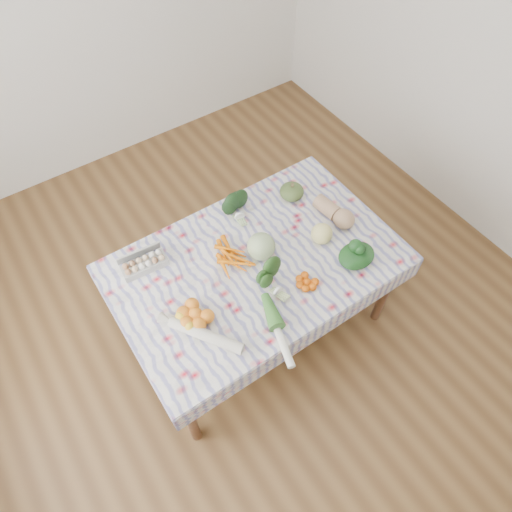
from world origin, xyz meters
TOP-DOWN VIEW (x-y plane):
  - ground at (0.00, 0.00)m, footprint 4.50×4.50m
  - dining_table at (0.00, 0.00)m, footprint 1.60×1.00m
  - tablecloth at (0.00, 0.00)m, footprint 1.66×1.06m
  - egg_carton at (-0.55, 0.32)m, footprint 0.27×0.13m
  - carrot_bunch at (-0.13, 0.10)m, footprint 0.28×0.26m
  - kale_bunch at (0.10, 0.37)m, footprint 0.19×0.17m
  - kabocha_squash at (0.48, 0.30)m, footprint 0.20×0.20m
  - cabbage at (0.05, 0.03)m, footprint 0.19×0.19m
  - butternut_squash at (0.59, 0.00)m, footprint 0.16×0.29m
  - orange_cluster at (-0.47, -0.13)m, footprint 0.31×0.31m
  - broccoli at (-0.03, -0.20)m, footprint 0.17×0.17m
  - mandarin_cluster at (0.15, -0.28)m, footprint 0.19×0.19m
  - grapefruit at (0.41, -0.09)m, footprint 0.16×0.16m
  - spinach_bag at (0.48, -0.32)m, footprint 0.26×0.22m
  - daikon at (-0.49, -0.26)m, footprint 0.29×0.40m
  - leek at (-0.16, -0.44)m, footprint 0.16×0.41m

SIDE VIEW (x-z plane):
  - ground at x=0.00m, z-range 0.00..0.00m
  - dining_table at x=0.00m, z-range 0.30..1.05m
  - tablecloth at x=0.00m, z-range 0.75..0.76m
  - carrot_bunch at x=-0.13m, z-range 0.76..0.81m
  - leek at x=-0.16m, z-range 0.76..0.81m
  - mandarin_cluster at x=0.15m, z-range 0.76..0.81m
  - daikon at x=-0.49m, z-range 0.76..0.82m
  - egg_carton at x=-0.55m, z-range 0.76..0.83m
  - orange_cluster at x=-0.47m, z-range 0.76..0.85m
  - spinach_bag at x=0.48m, z-range 0.76..0.86m
  - kabocha_squash at x=0.48m, z-range 0.76..0.86m
  - broccoli at x=-0.03m, z-range 0.76..0.87m
  - butternut_squash at x=0.59m, z-range 0.76..0.89m
  - grapefruit at x=0.41m, z-range 0.76..0.89m
  - kale_bunch at x=0.10m, z-range 0.76..0.91m
  - cabbage at x=0.05m, z-range 0.76..0.93m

